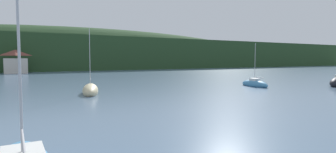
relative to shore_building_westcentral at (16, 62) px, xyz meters
name	(u,v)px	position (x,y,z in m)	size (l,w,h in m)	color
wooded_hillside	(66,57)	(21.02, 44.81, 1.86)	(352.00, 67.76, 30.68)	#264223
shore_building_westcentral	(16,62)	(0.00, 0.00, 0.00)	(6.23, 5.16, 6.73)	beige
sailboat_far_3	(255,84)	(30.93, -59.82, -2.94)	(2.62, 5.75, 6.88)	teal
sailboat_far_7	(90,91)	(7.23, -56.42, -2.90)	(3.38, 6.54, 8.15)	#CCBC8E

